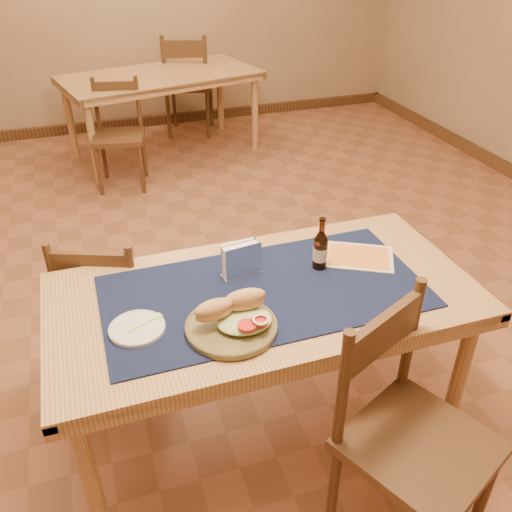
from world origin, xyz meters
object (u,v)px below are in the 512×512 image
object	(u,v)px
back_table	(161,83)
sandwich_plate	(234,320)
main_table	(264,309)
napkin_holder	(241,260)
chair_main_far	(111,305)
beer_bottle	(320,250)
chair_main_near	(409,434)

from	to	relation	value
back_table	sandwich_plate	world-z (taller)	sandwich_plate
main_table	napkin_holder	distance (m)	0.21
sandwich_plate	chair_main_far	bearing A→B (deg)	118.86
back_table	sandwich_plate	distance (m)	3.59
chair_main_far	beer_bottle	distance (m)	1.02
chair_main_far	sandwich_plate	bearing A→B (deg)	-61.14
beer_bottle	napkin_holder	size ratio (longest dim) A/B	1.33
chair_main_near	beer_bottle	distance (m)	0.74
main_table	beer_bottle	world-z (taller)	beer_bottle
back_table	beer_bottle	distance (m)	3.32
napkin_holder	main_table	bearing A→B (deg)	-69.50
chair_main_near	main_table	bearing A→B (deg)	118.07
sandwich_plate	beer_bottle	world-z (taller)	beer_bottle
chair_main_near	beer_bottle	world-z (taller)	beer_bottle
back_table	chair_main_far	xyz separation A→B (m)	(-0.77, -2.87, -0.23)
back_table	chair_main_near	world-z (taller)	chair_main_near
chair_main_far	sandwich_plate	size ratio (longest dim) A/B	2.66
main_table	napkin_holder	world-z (taller)	napkin_holder
main_table	sandwich_plate	bearing A→B (deg)	-135.12
main_table	napkin_holder	bearing A→B (deg)	110.50
main_table	beer_bottle	size ratio (longest dim) A/B	7.28
main_table	napkin_holder	xyz separation A→B (m)	(-0.05, 0.13, 0.15)
beer_bottle	napkin_holder	xyz separation A→B (m)	(-0.31, 0.05, -0.02)
back_table	chair_main_near	xyz separation A→B (m)	(0.09, -3.98, -0.17)
chair_main_near	napkin_holder	xyz separation A→B (m)	(-0.36, 0.71, 0.33)
beer_bottle	napkin_holder	world-z (taller)	beer_bottle
main_table	beer_bottle	distance (m)	0.32
back_table	beer_bottle	world-z (taller)	beer_bottle
beer_bottle	chair_main_near	bearing A→B (deg)	-85.97
sandwich_plate	napkin_holder	distance (m)	0.33
chair_main_far	napkin_holder	xyz separation A→B (m)	(0.51, -0.40, 0.38)
chair_main_far	chair_main_near	distance (m)	1.41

